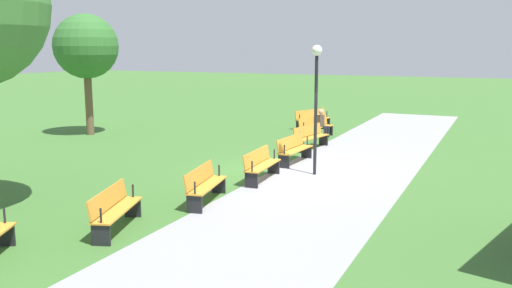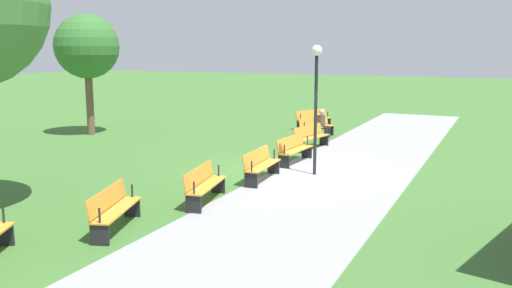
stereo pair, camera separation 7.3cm
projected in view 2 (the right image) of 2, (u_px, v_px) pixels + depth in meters
name	position (u px, v px, depth m)	size (l,w,h in m)	color
ground_plane	(282.00, 171.00, 17.14)	(120.00, 120.00, 0.00)	#3D6B2D
path_paving	(338.00, 177.00, 16.39)	(33.69, 4.20, 0.01)	#939399
bench_0	(313.00, 118.00, 26.17)	(2.00, 1.28, 0.89)	orange
bench_1	(316.00, 126.00, 23.50)	(2.04, 1.07, 0.89)	orange
bench_2	(311.00, 136.00, 20.87)	(2.04, 0.84, 0.89)	orange
bench_3	(294.00, 149.00, 18.31)	(2.02, 0.60, 0.89)	orange
bench_4	(261.00, 164.00, 15.88)	(2.02, 0.60, 0.89)	orange
bench_5	(204.00, 184.00, 13.61)	(2.04, 0.84, 0.89)	orange
bench_6	(113.00, 208.00, 11.54)	(2.04, 1.07, 0.89)	orange
person_seated	(323.00, 122.00, 23.59)	(0.45, 0.58, 1.20)	#4C4238
tree_1	(87.00, 47.00, 23.72)	(2.79, 2.79, 5.28)	brown
lamp_post	(316.00, 85.00, 16.22)	(0.32, 0.32, 3.90)	black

